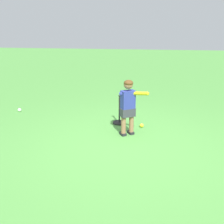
{
  "coord_description": "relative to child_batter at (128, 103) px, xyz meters",
  "views": [
    {
      "loc": [
        -4.14,
        -0.38,
        2.01
      ],
      "look_at": [
        0.51,
        0.33,
        0.45
      ],
      "focal_mm": 41.61,
      "sensor_mm": 36.0,
      "label": 1
    }
  ],
  "objects": [
    {
      "name": "child_batter",
      "position": [
        0.0,
        0.0,
        0.0
      ],
      "size": [
        0.39,
        0.57,
        1.08
      ],
      "color": "#232328",
      "rests_on": "ground"
    },
    {
      "name": "ground_plane",
      "position": [
        -0.51,
        -0.02,
        -0.65
      ],
      "size": [
        40.0,
        40.0,
        0.0
      ],
      "primitive_type": "plane",
      "color": "#519942"
    },
    {
      "name": "play_ball_far_left",
      "position": [
        0.43,
        -0.25,
        -0.61
      ],
      "size": [
        0.08,
        0.08,
        0.08
      ],
      "primitive_type": "sphere",
      "color": "yellow",
      "rests_on": "ground"
    },
    {
      "name": "play_ball_behind_batter",
      "position": [
        1.03,
        2.78,
        -0.61
      ],
      "size": [
        0.08,
        0.08,
        0.08
      ],
      "primitive_type": "sphere",
      "color": "white",
      "rests_on": "ground"
    },
    {
      "name": "batting_tee",
      "position": [
        0.59,
        0.24,
        -0.55
      ],
      "size": [
        0.28,
        0.28,
        0.62
      ],
      "color": "black",
      "rests_on": "ground"
    }
  ]
}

